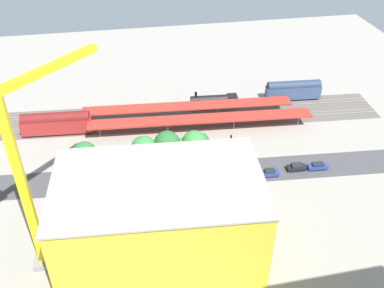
# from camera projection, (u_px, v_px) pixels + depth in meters

# --- Properties ---
(ground_plane) EXTENTS (186.60, 186.60, 0.00)m
(ground_plane) POSITION_uv_depth(u_px,v_px,m) (184.00, 162.00, 104.75)
(ground_plane) COLOR gray
(ground_plane) RESTS_ON ground
(rail_bed) EXTENTS (117.35, 22.54, 0.01)m
(rail_bed) POSITION_uv_depth(u_px,v_px,m) (171.00, 116.00, 122.01)
(rail_bed) COLOR #5B544C
(rail_bed) RESTS_ON ground
(street_asphalt) EXTENTS (116.97, 17.11, 0.01)m
(street_asphalt) POSITION_uv_depth(u_px,v_px,m) (187.00, 175.00, 100.82)
(street_asphalt) COLOR #424244
(street_asphalt) RESTS_ON ground
(track_rails) EXTENTS (116.35, 16.13, 0.12)m
(track_rails) POSITION_uv_depth(u_px,v_px,m) (171.00, 116.00, 121.91)
(track_rails) COLOR #9E9EA8
(track_rails) RESTS_ON ground
(platform_canopy_near) EXTENTS (58.96, 8.64, 4.07)m
(platform_canopy_near) POSITION_uv_depth(u_px,v_px,m) (201.00, 119.00, 113.71)
(platform_canopy_near) COLOR #A82D23
(platform_canopy_near) RESTS_ON ground
(platform_canopy_far) EXTENTS (57.06, 8.48, 4.54)m
(platform_canopy_far) POSITION_uv_depth(u_px,v_px,m) (188.00, 106.00, 118.19)
(platform_canopy_far) COLOR #A82D23
(platform_canopy_far) RESTS_ON ground
(locomotive) EXTENTS (15.02, 3.68, 5.05)m
(locomotive) POSITION_uv_depth(u_px,v_px,m) (216.00, 101.00, 125.59)
(locomotive) COLOR black
(locomotive) RESTS_ON ground
(passenger_coach) EXTENTS (16.46, 4.00, 6.10)m
(passenger_coach) POSITION_uv_depth(u_px,v_px,m) (293.00, 90.00, 128.17)
(passenger_coach) COLOR black
(passenger_coach) RESTS_ON ground
(freight_coach_far) EXTENTS (18.18, 4.40, 6.32)m
(freight_coach_far) POSITION_uv_depth(u_px,v_px,m) (56.00, 123.00, 113.04)
(freight_coach_far) COLOR black
(freight_coach_far) RESTS_ON ground
(parked_car_0) EXTENTS (4.82, 2.00, 1.61)m
(parked_car_0) POSITION_uv_depth(u_px,v_px,m) (318.00, 166.00, 102.19)
(parked_car_0) COLOR black
(parked_car_0) RESTS_ON ground
(parked_car_1) EXTENTS (4.53, 1.99, 1.68)m
(parked_car_1) POSITION_uv_depth(u_px,v_px,m) (296.00, 167.00, 101.85)
(parked_car_1) COLOR black
(parked_car_1) RESTS_ON ground
(parked_car_2) EXTENTS (4.35, 2.06, 1.72)m
(parked_car_2) POSITION_uv_depth(u_px,v_px,m) (270.00, 173.00, 100.08)
(parked_car_2) COLOR black
(parked_car_2) RESTS_ON ground
(parked_car_3) EXTENTS (4.35, 2.26, 1.79)m
(parked_car_3) POSITION_uv_depth(u_px,v_px,m) (244.00, 176.00, 99.14)
(parked_car_3) COLOR black
(parked_car_3) RESTS_ON ground
(parked_car_4) EXTENTS (4.89, 2.27, 1.62)m
(parked_car_4) POSITION_uv_depth(u_px,v_px,m) (221.00, 179.00, 98.40)
(parked_car_4) COLOR black
(parked_car_4) RESTS_ON ground
(parked_car_5) EXTENTS (4.88, 2.15, 1.59)m
(parked_car_5) POSITION_uv_depth(u_px,v_px,m) (193.00, 182.00, 97.59)
(parked_car_5) COLOR black
(parked_car_5) RESTS_ON ground
(construction_building) EXTENTS (35.96, 23.37, 17.62)m
(construction_building) POSITION_uv_depth(u_px,v_px,m) (160.00, 221.00, 76.25)
(construction_building) COLOR yellow
(construction_building) RESTS_ON ground
(construction_roof_slab) EXTENTS (36.60, 24.01, 0.40)m
(construction_roof_slab) POSITION_uv_depth(u_px,v_px,m) (158.00, 182.00, 71.08)
(construction_roof_slab) COLOR #ADA89E
(construction_roof_slab) RESTS_ON construction_building
(tower_crane) EXTENTS (18.44, 19.10, 36.26)m
(tower_crane) POSITION_uv_depth(u_px,v_px,m) (28.00, 167.00, 68.71)
(tower_crane) COLOR gray
(tower_crane) RESTS_ON ground
(box_truck_0) EXTENTS (8.59, 3.38, 3.40)m
(box_truck_0) POSITION_uv_depth(u_px,v_px,m) (177.00, 193.00, 92.96)
(box_truck_0) COLOR black
(box_truck_0) RESTS_ON ground
(box_truck_1) EXTENTS (9.10, 3.19, 3.56)m
(box_truck_1) POSITION_uv_depth(u_px,v_px,m) (104.00, 196.00, 92.13)
(box_truck_1) COLOR black
(box_truck_1) RESTS_ON ground
(box_truck_2) EXTENTS (9.33, 3.06, 3.44)m
(box_truck_2) POSITION_uv_depth(u_px,v_px,m) (87.00, 204.00, 90.34)
(box_truck_2) COLOR black
(box_truck_2) RESTS_ON ground
(street_tree_0) EXTENTS (4.70, 4.70, 6.91)m
(street_tree_0) POSITION_uv_depth(u_px,v_px,m) (200.00, 142.00, 103.59)
(street_tree_0) COLOR brown
(street_tree_0) RESTS_ON ground
(street_tree_1) EXTENTS (5.92, 5.92, 8.55)m
(street_tree_1) POSITION_uv_depth(u_px,v_px,m) (194.00, 143.00, 101.64)
(street_tree_1) COLOR brown
(street_tree_1) RESTS_ON ground
(street_tree_2) EXTENTS (6.28, 6.28, 8.59)m
(street_tree_2) POSITION_uv_depth(u_px,v_px,m) (167.00, 144.00, 101.53)
(street_tree_2) COLOR brown
(street_tree_2) RESTS_ON ground
(street_tree_3) EXTENTS (5.77, 5.77, 8.52)m
(street_tree_3) POSITION_uv_depth(u_px,v_px,m) (85.00, 154.00, 97.90)
(street_tree_3) COLOR brown
(street_tree_3) RESTS_ON ground
(street_tree_4) EXTENTS (6.17, 6.17, 8.02)m
(street_tree_4) POSITION_uv_depth(u_px,v_px,m) (144.00, 149.00, 100.76)
(street_tree_4) COLOR brown
(street_tree_4) RESTS_ON ground
(street_tree_5) EXTENTS (4.32, 4.32, 6.33)m
(street_tree_5) POSITION_uv_depth(u_px,v_px,m) (182.00, 147.00, 102.74)
(street_tree_5) COLOR brown
(street_tree_5) RESTS_ON ground
(traffic_light) EXTENTS (0.50, 0.36, 6.73)m
(traffic_light) POSITION_uv_depth(u_px,v_px,m) (231.00, 143.00, 103.47)
(traffic_light) COLOR #333333
(traffic_light) RESTS_ON ground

